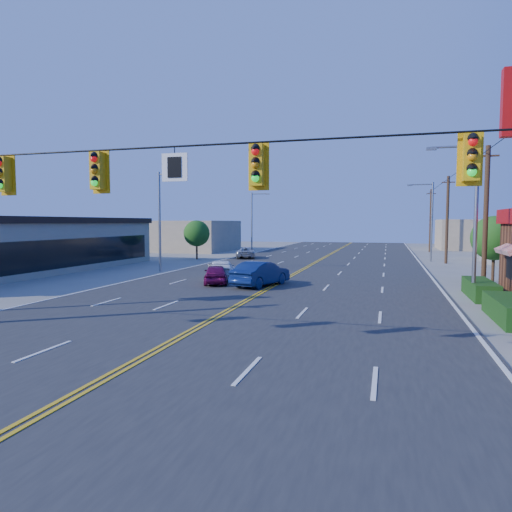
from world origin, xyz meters
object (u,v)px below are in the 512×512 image
(signal_span, at_px, (132,189))
(car_magenta, at_px, (216,275))
(car_white, at_px, (221,271))
(car_silver, at_px, (246,253))
(car_blue, at_px, (261,275))

(signal_span, xyz_separation_m, car_magenta, (-3.65, 15.82, -4.26))
(car_white, bearing_deg, car_silver, -96.34)
(car_magenta, xyz_separation_m, car_silver, (-4.45, 20.59, -0.01))
(car_magenta, relative_size, car_blue, 0.79)
(car_magenta, bearing_deg, car_blue, 157.13)
(car_silver, bearing_deg, car_blue, 93.26)
(car_blue, bearing_deg, car_magenta, 13.75)
(car_blue, bearing_deg, car_white, -16.77)
(signal_span, height_order, car_white, signal_span)
(car_blue, relative_size, car_white, 1.02)
(car_white, relative_size, car_silver, 1.03)
(signal_span, bearing_deg, car_silver, 102.55)
(car_magenta, height_order, car_blue, car_blue)
(car_magenta, distance_m, car_white, 2.17)
(car_blue, relative_size, car_silver, 1.05)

